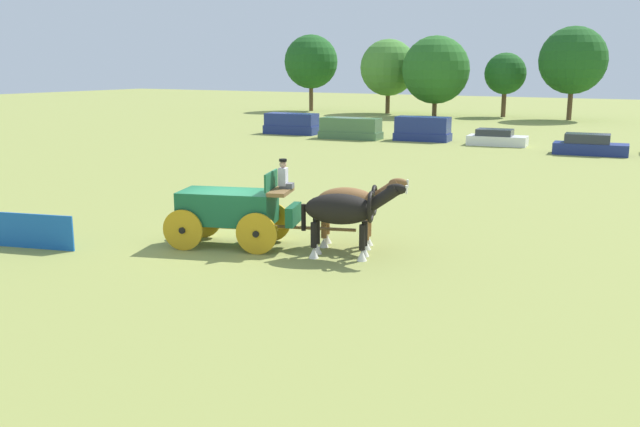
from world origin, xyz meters
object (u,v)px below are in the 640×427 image
draft_horse_near (351,204)px  parked_vehicle_c (423,129)px  parked_vehicle_a (292,124)px  show_wagon (232,208)px  parked_vehicle_b (351,129)px  parked_vehicle_d (497,138)px  draft_horse_off (344,211)px  parked_vehicle_e (590,146)px

draft_horse_near → parked_vehicle_c: bearing=107.5°
draft_horse_near → parked_vehicle_a: size_ratio=0.63×
show_wagon → parked_vehicle_b: (-11.70, 30.76, -0.41)m
parked_vehicle_c → parked_vehicle_d: 5.74m
draft_horse_off → parked_vehicle_b: (-15.39, 30.23, -0.61)m
draft_horse_off → parked_vehicle_e: bearing=85.5°
draft_horse_off → parked_vehicle_a: bearing=124.4°
parked_vehicle_a → parked_vehicle_b: (6.02, -1.00, -0.04)m
parked_vehicle_a → parked_vehicle_e: 23.80m
parked_vehicle_d → parked_vehicle_e: parked_vehicle_e is taller
parked_vehicle_c → parked_vehicle_d: parked_vehicle_c is taller
draft_horse_near → parked_vehicle_a: 36.62m
parked_vehicle_e → draft_horse_off: bearing=-94.5°
show_wagon → draft_horse_near: show_wagon is taller
parked_vehicle_d → show_wagon: bearing=-88.9°
parked_vehicle_a → draft_horse_off: bearing=-55.6°
parked_vehicle_a → parked_vehicle_b: bearing=-9.4°
parked_vehicle_b → parked_vehicle_c: size_ratio=1.14×
parked_vehicle_c → parked_vehicle_b: bearing=-164.8°
parked_vehicle_d → parked_vehicle_b: bearing=-173.9°
draft_horse_off → parked_vehicle_c: (-10.03, 31.69, -0.52)m
show_wagon → draft_horse_near: bearing=28.2°
draft_horse_off → parked_vehicle_a: size_ratio=0.65×
draft_horse_near → parked_vehicle_d: bearing=97.4°
parked_vehicle_a → parked_vehicle_d: bearing=0.6°
show_wagon → parked_vehicle_e: 30.29m
draft_horse_near → parked_vehicle_d: draft_horse_near is taller
parked_vehicle_d → draft_horse_off: bearing=-82.2°
parked_vehicle_b → parked_vehicle_a: bearing=170.6°
draft_horse_near → parked_vehicle_e: size_ratio=0.62×
parked_vehicle_a → parked_vehicle_d: size_ratio=1.08×
show_wagon → parked_vehicle_c: 32.84m
draft_horse_off → parked_vehicle_d: bearing=97.8°
parked_vehicle_b → draft_horse_off: bearing=-63.0°
show_wagon → parked_vehicle_d: size_ratio=1.37×
show_wagon → parked_vehicle_c: (-6.34, 32.22, -0.32)m
draft_horse_off → parked_vehicle_c: bearing=107.6°
parked_vehicle_d → parked_vehicle_e: 6.98m
draft_horse_off → parked_vehicle_c: draft_horse_off is taller
parked_vehicle_c → parked_vehicle_d: (5.72, -0.28, -0.37)m
draft_horse_off → parked_vehicle_a: draft_horse_off is taller
draft_horse_off → parked_vehicle_b: size_ratio=0.61×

